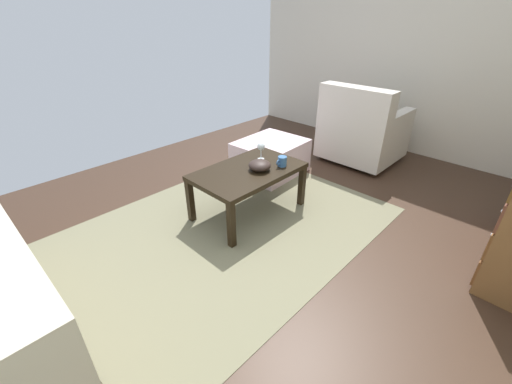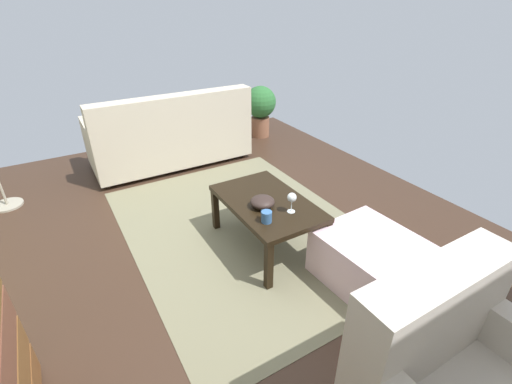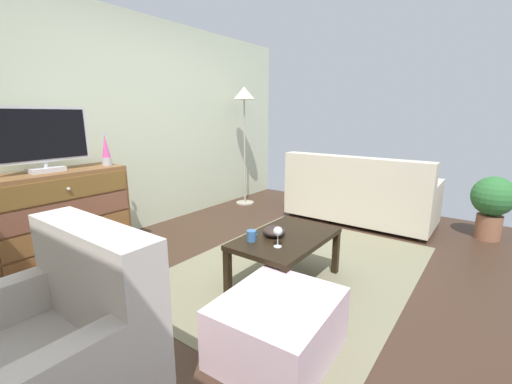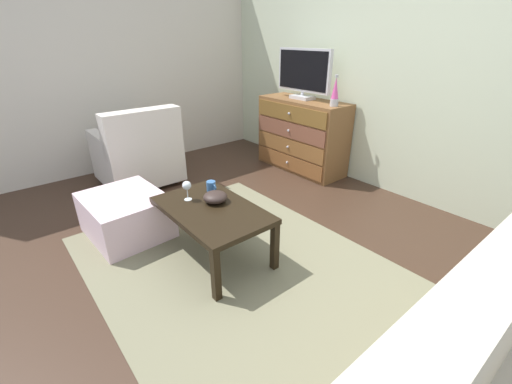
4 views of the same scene
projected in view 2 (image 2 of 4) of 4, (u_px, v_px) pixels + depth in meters
name	position (u px, v px, depth m)	size (l,w,h in m)	color
ground_plane	(235.00, 251.00, 2.97)	(5.65, 4.44, 0.05)	#3B281C
area_rug	(244.00, 229.00, 3.19)	(2.60, 1.90, 0.01)	#747156
coffee_table	(267.00, 206.00, 2.83)	(0.93, 0.58, 0.42)	black
wine_glass	(292.00, 198.00, 2.60)	(0.07, 0.07, 0.16)	silver
mug	(266.00, 217.00, 2.52)	(0.11, 0.08, 0.08)	#37659D
bowl_decorative	(262.00, 202.00, 2.70)	(0.19, 0.19, 0.08)	#30231F
couch_large	(171.00, 136.00, 4.29)	(0.85, 1.83, 0.89)	#332319
ottoman	(371.00, 261.00, 2.54)	(0.70, 0.60, 0.36)	silver
potted_plant	(260.00, 107.00, 5.08)	(0.44, 0.44, 0.72)	brown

